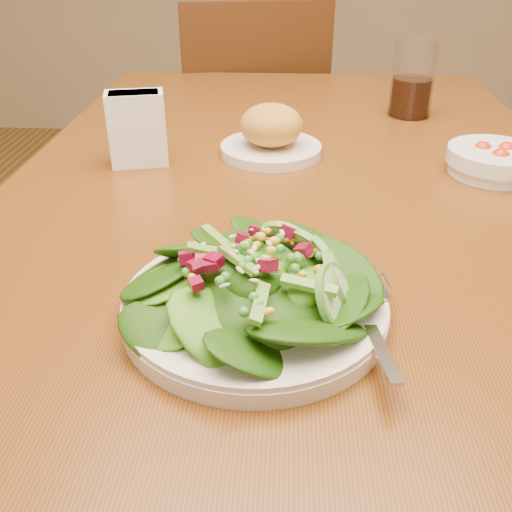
# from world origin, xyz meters

# --- Properties ---
(ground_plane) EXTENTS (5.00, 5.00, 0.00)m
(ground_plane) POSITION_xyz_m (0.00, 0.00, 0.00)
(ground_plane) COLOR olive
(dining_table) EXTENTS (0.90, 1.40, 0.75)m
(dining_table) POSITION_xyz_m (0.00, 0.00, 0.65)
(dining_table) COLOR brown
(dining_table) RESTS_ON ground_plane
(chair_far) EXTENTS (0.51, 0.51, 0.92)m
(chair_far) POSITION_xyz_m (-0.13, 0.87, 0.49)
(chair_far) COLOR #381E08
(chair_far) RESTS_ON ground_plane
(salad_plate) EXTENTS (0.27, 0.27, 0.08)m
(salad_plate) POSITION_xyz_m (-0.04, -0.37, 0.78)
(salad_plate) COLOR silver
(salad_plate) RESTS_ON dining_table
(bread_plate) EXTENTS (0.17, 0.17, 0.09)m
(bread_plate) POSITION_xyz_m (-0.05, 0.09, 0.79)
(bread_plate) COLOR silver
(bread_plate) RESTS_ON dining_table
(tomato_bowl) EXTENTS (0.15, 0.15, 0.05)m
(tomato_bowl) POSITION_xyz_m (0.30, 0.02, 0.77)
(tomato_bowl) COLOR silver
(tomato_bowl) RESTS_ON dining_table
(drinking_glass) EXTENTS (0.09, 0.09, 0.15)m
(drinking_glass) POSITION_xyz_m (0.23, 0.34, 0.81)
(drinking_glass) COLOR silver
(drinking_glass) RESTS_ON dining_table
(napkin_holder) EXTENTS (0.10, 0.07, 0.12)m
(napkin_holder) POSITION_xyz_m (-0.26, 0.04, 0.81)
(napkin_holder) COLOR white
(napkin_holder) RESTS_ON dining_table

